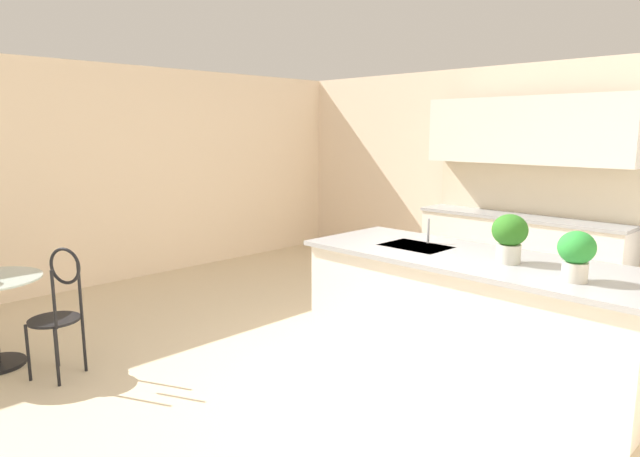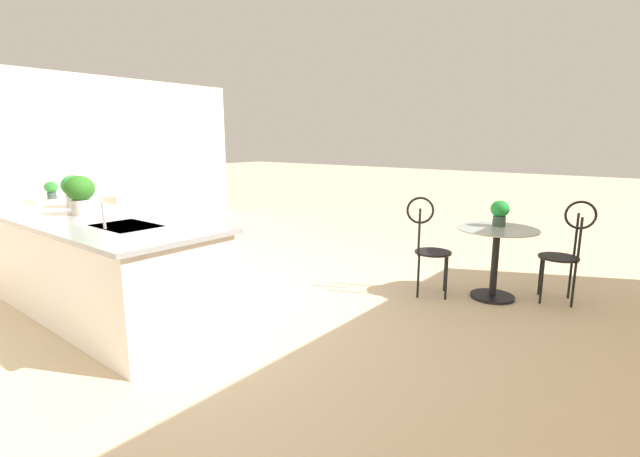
{
  "view_description": "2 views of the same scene",
  "coord_description": "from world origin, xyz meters",
  "px_view_note": "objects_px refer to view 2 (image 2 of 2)",
  "views": [
    {
      "loc": [
        2.46,
        -3.03,
        1.91
      ],
      "look_at": [
        -0.78,
        0.21,
        1.09
      ],
      "focal_mm": 31.02,
      "sensor_mm": 36.0,
      "label": 1
    },
    {
      "loc": [
        -3.81,
        2.71,
        1.63
      ],
      "look_at": [
        -1.29,
        -0.44,
        0.82
      ],
      "focal_mm": 25.25,
      "sensor_mm": 36.0,
      "label": 2
    }
  ],
  "objects_px": {
    "chair_by_island": "(428,242)",
    "potted_plant_counter_far": "(74,189)",
    "chair_near_window": "(566,247)",
    "potted_plant_on_table": "(500,212)",
    "bistro_table": "(495,256)",
    "potted_plant_on_desk": "(51,189)",
    "writing_desk": "(75,210)",
    "potted_plant_counter_near": "(80,193)"
  },
  "relations": [
    {
      "from": "chair_near_window",
      "to": "bistro_table",
      "type": "bearing_deg",
      "value": 29.09
    },
    {
      "from": "potted_plant_counter_far",
      "to": "potted_plant_on_desk",
      "type": "relative_size",
      "value": 1.28
    },
    {
      "from": "chair_by_island",
      "to": "potted_plant_on_table",
      "type": "height_order",
      "value": "chair_by_island"
    },
    {
      "from": "bistro_table",
      "to": "potted_plant_counter_near",
      "type": "height_order",
      "value": "potted_plant_counter_near"
    },
    {
      "from": "chair_near_window",
      "to": "potted_plant_counter_far",
      "type": "relative_size",
      "value": 3.09
    },
    {
      "from": "chair_near_window",
      "to": "potted_plant_counter_near",
      "type": "distance_m",
      "value": 4.75
    },
    {
      "from": "potted_plant_counter_far",
      "to": "potted_plant_on_desk",
      "type": "bearing_deg",
      "value": -15.57
    },
    {
      "from": "writing_desk",
      "to": "potted_plant_on_desk",
      "type": "distance_m",
      "value": 0.53
    },
    {
      "from": "chair_by_island",
      "to": "potted_plant_counter_near",
      "type": "bearing_deg",
      "value": 44.81
    },
    {
      "from": "potted_plant_on_table",
      "to": "potted_plant_on_desk",
      "type": "distance_m",
      "value": 6.26
    },
    {
      "from": "bistro_table",
      "to": "writing_desk",
      "type": "height_order",
      "value": "same"
    },
    {
      "from": "potted_plant_counter_far",
      "to": "potted_plant_counter_near",
      "type": "bearing_deg",
      "value": 162.4
    },
    {
      "from": "writing_desk",
      "to": "potted_plant_counter_far",
      "type": "height_order",
      "value": "potted_plant_counter_far"
    },
    {
      "from": "bistro_table",
      "to": "potted_plant_counter_far",
      "type": "distance_m",
      "value": 4.44
    },
    {
      "from": "bistro_table",
      "to": "potted_plant_on_desk",
      "type": "distance_m",
      "value": 6.26
    },
    {
      "from": "chair_by_island",
      "to": "potted_plant_counter_far",
      "type": "relative_size",
      "value": 3.09
    },
    {
      "from": "potted_plant_on_table",
      "to": "potted_plant_counter_far",
      "type": "xyz_separation_m",
      "value": [
        3.54,
        2.69,
        0.22
      ]
    },
    {
      "from": "chair_by_island",
      "to": "potted_plant_on_table",
      "type": "relative_size",
      "value": 3.93
    },
    {
      "from": "chair_near_window",
      "to": "potted_plant_on_desk",
      "type": "relative_size",
      "value": 3.96
    },
    {
      "from": "bistro_table",
      "to": "writing_desk",
      "type": "relative_size",
      "value": 0.67
    },
    {
      "from": "chair_near_window",
      "to": "potted_plant_counter_near",
      "type": "relative_size",
      "value": 2.81
    },
    {
      "from": "chair_near_window",
      "to": "potted_plant_counter_near",
      "type": "bearing_deg",
      "value": 40.22
    },
    {
      "from": "bistro_table",
      "to": "chair_near_window",
      "type": "relative_size",
      "value": 0.77
    },
    {
      "from": "potted_plant_counter_far",
      "to": "bistro_table",
      "type": "bearing_deg",
      "value": -144.49
    },
    {
      "from": "chair_by_island",
      "to": "chair_near_window",
      "type": "bearing_deg",
      "value": -151.52
    },
    {
      "from": "chair_near_window",
      "to": "writing_desk",
      "type": "height_order",
      "value": "chair_near_window"
    },
    {
      "from": "writing_desk",
      "to": "potted_plant_on_table",
      "type": "bearing_deg",
      "value": -164.52
    },
    {
      "from": "potted_plant_on_table",
      "to": "potted_plant_counter_far",
      "type": "height_order",
      "value": "potted_plant_counter_far"
    },
    {
      "from": "bistro_table",
      "to": "writing_desk",
      "type": "xyz_separation_m",
      "value": [
        6.07,
        1.54,
        0.06
      ]
    },
    {
      "from": "potted_plant_counter_far",
      "to": "chair_near_window",
      "type": "bearing_deg",
      "value": -145.33
    },
    {
      "from": "potted_plant_counter_far",
      "to": "chair_by_island",
      "type": "bearing_deg",
      "value": -143.1
    },
    {
      "from": "chair_by_island",
      "to": "potted_plant_counter_far",
      "type": "height_order",
      "value": "potted_plant_counter_far"
    },
    {
      "from": "chair_near_window",
      "to": "potted_plant_on_desk",
      "type": "bearing_deg",
      "value": 18.69
    },
    {
      "from": "potted_plant_counter_far",
      "to": "potted_plant_counter_near",
      "type": "distance_m",
      "value": 0.58
    },
    {
      "from": "chair_by_island",
      "to": "potted_plant_on_table",
      "type": "xyz_separation_m",
      "value": [
        -0.57,
        -0.45,
        0.32
      ]
    },
    {
      "from": "bistro_table",
      "to": "potted_plant_counter_near",
      "type": "relative_size",
      "value": 2.16
    },
    {
      "from": "chair_near_window",
      "to": "potted_plant_on_desk",
      "type": "height_order",
      "value": "chair_near_window"
    },
    {
      "from": "bistro_table",
      "to": "chair_near_window",
      "type": "bearing_deg",
      "value": -150.91
    },
    {
      "from": "bistro_table",
      "to": "writing_desk",
      "type": "distance_m",
      "value": 6.27
    },
    {
      "from": "potted_plant_on_table",
      "to": "potted_plant_on_desk",
      "type": "bearing_deg",
      "value": 18.86
    },
    {
      "from": "potted_plant_counter_near",
      "to": "bistro_table",
      "type": "bearing_deg",
      "value": -137.98
    },
    {
      "from": "potted_plant_counter_far",
      "to": "potted_plant_on_desk",
      "type": "xyz_separation_m",
      "value": [
        2.38,
        -0.66,
        -0.22
      ]
    }
  ]
}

